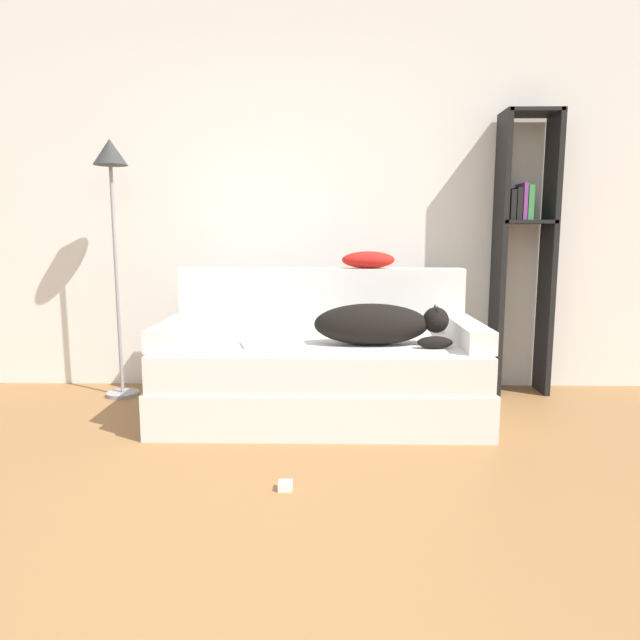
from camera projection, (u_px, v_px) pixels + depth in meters
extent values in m
plane|color=olive|center=(219.00, 638.00, 1.56)|extent=(20.00, 20.00, 0.00)
cube|color=silver|center=(288.00, 198.00, 4.04)|extent=(7.57, 0.06, 2.70)
cube|color=silver|center=(320.00, 396.00, 3.45)|extent=(1.89, 0.92, 0.25)
cube|color=silver|center=(320.00, 360.00, 3.40)|extent=(1.85, 0.88, 0.21)
cube|color=silver|center=(321.00, 300.00, 3.75)|extent=(1.85, 0.15, 0.42)
cube|color=silver|center=(174.00, 332.00, 3.40)|extent=(0.15, 0.73, 0.13)
cube|color=silver|center=(468.00, 333.00, 3.36)|extent=(0.15, 0.73, 0.13)
ellipsoid|color=black|center=(371.00, 324.00, 3.31)|extent=(0.66, 0.25, 0.24)
sphere|color=black|center=(436.00, 320.00, 3.30)|extent=(0.15, 0.15, 0.15)
cone|color=black|center=(437.00, 311.00, 3.25)|extent=(0.05, 0.05, 0.07)
cone|color=black|center=(435.00, 309.00, 3.33)|extent=(0.05, 0.05, 0.07)
ellipsoid|color=black|center=(435.00, 342.00, 3.20)|extent=(0.20, 0.06, 0.07)
cube|color=silver|center=(272.00, 343.00, 3.33)|extent=(0.40, 0.30, 0.02)
ellipsoid|color=red|center=(368.00, 260.00, 3.69)|extent=(0.34, 0.16, 0.11)
cube|color=black|center=(499.00, 256.00, 3.89)|extent=(0.04, 0.26, 1.90)
cube|color=black|center=(548.00, 256.00, 3.88)|extent=(0.04, 0.26, 1.90)
cube|color=black|center=(531.00, 113.00, 3.75)|extent=(0.35, 0.26, 0.02)
cube|color=black|center=(525.00, 222.00, 3.85)|extent=(0.35, 0.26, 0.02)
cube|color=black|center=(509.00, 205.00, 3.82)|extent=(0.03, 0.20, 0.20)
cube|color=black|center=(515.00, 204.00, 3.82)|extent=(0.04, 0.20, 0.21)
cube|color=#753384|center=(521.00, 202.00, 3.82)|extent=(0.03, 0.20, 0.24)
cube|color=#337F42|center=(526.00, 203.00, 3.82)|extent=(0.04, 0.20, 0.23)
cylinder|color=gray|center=(123.00, 394.00, 3.92)|extent=(0.22, 0.22, 0.02)
cylinder|color=gray|center=(117.00, 282.00, 3.80)|extent=(0.02, 0.02, 1.52)
cone|color=#333333|center=(110.00, 152.00, 3.68)|extent=(0.22, 0.22, 0.17)
cube|color=white|center=(285.00, 486.00, 2.47)|extent=(0.06, 0.06, 0.04)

